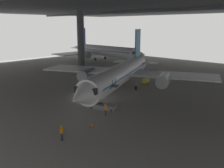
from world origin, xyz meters
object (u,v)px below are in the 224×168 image
crew_worker_near_nose (61,132)px  baggage_tug (146,81)px  airplane_main (121,74)px  traffic_cone_orange (92,125)px  crew_worker_by_stairs (106,109)px  boarding_stairs (103,104)px  airplane_distant (104,51)px

crew_worker_near_nose → baggage_tug: crew_worker_near_nose is taller
airplane_main → traffic_cone_orange: 16.87m
crew_worker_by_stairs → boarding_stairs: bearing=140.6°
airplane_main → crew_worker_near_nose: 21.02m
crew_worker_near_nose → baggage_tug: bearing=107.7°
airplane_main → baggage_tug: 9.19m
airplane_main → crew_worker_near_nose: size_ratio=19.22×
crew_worker_near_nose → crew_worker_by_stairs: crew_worker_near_nose is taller
crew_worker_by_stairs → traffic_cone_orange: 4.16m
traffic_cone_orange → airplane_main: bearing=119.0°
crew_worker_by_stairs → airplane_distant: bearing=134.8°
crew_worker_by_stairs → baggage_tug: 20.65m
boarding_stairs → baggage_tug: size_ratio=1.83×
boarding_stairs → crew_worker_near_nose: 11.09m
baggage_tug → traffic_cone_orange: bearing=-69.8°
crew_worker_by_stairs → airplane_main: bearing=121.8°
airplane_main → baggage_tug: bearing=93.3°
traffic_cone_orange → crew_worker_by_stairs: bearing=110.5°
crew_worker_by_stairs → airplane_distant: size_ratio=0.05×
crew_worker_by_stairs → airplane_distant: airplane_distant is taller
airplane_distant → baggage_tug: 36.35m
boarding_stairs → airplane_distant: 51.12m
crew_worker_by_stairs → crew_worker_near_nose: bearing=-78.1°
airplane_distant → baggage_tug: airplane_distant is taller
crew_worker_near_nose → traffic_cone_orange: 4.69m
crew_worker_by_stairs → traffic_cone_orange: size_ratio=2.88×
airplane_main → airplane_distant: size_ratio=0.97×
airplane_main → baggage_tug: airplane_main is taller
airplane_distant → traffic_cone_orange: airplane_distant is taller
boarding_stairs → crew_worker_near_nose: boarding_stairs is taller
crew_worker_near_nose → airplane_distant: airplane_distant is taller
boarding_stairs → baggage_tug: (-4.84, 17.53, -0.20)m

